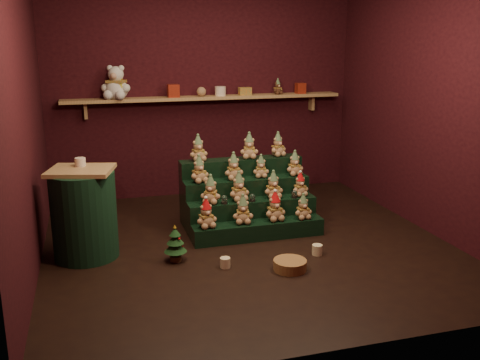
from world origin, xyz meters
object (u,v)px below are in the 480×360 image
object	(u,v)px
mini_christmas_tree	(175,243)
wicker_basket	(290,265)
mug_left	(225,263)
mug_right	(317,250)
side_table	(84,214)
brown_bear	(278,87)
white_bear	(116,78)
snow_globe_c	(294,194)
snow_globe_b	(252,198)
riser_tier_front	(258,230)
snow_globe_a	(224,200)

from	to	relation	value
mini_christmas_tree	wicker_basket	world-z (taller)	mini_christmas_tree
mug_left	mug_right	world-z (taller)	mug_right
side_table	wicker_basket	xyz separation A→B (m)	(1.77, -0.83, -0.38)
mug_left	wicker_basket	xyz separation A→B (m)	(0.55, -0.21, 0.00)
brown_bear	mini_christmas_tree	bearing A→B (deg)	-147.77
side_table	white_bear	size ratio (longest dim) A/B	1.71
snow_globe_c	mini_christmas_tree	xyz separation A→B (m)	(-1.39, -0.51, -0.23)
snow_globe_b	snow_globe_c	bearing A→B (deg)	0.00
snow_globe_b	riser_tier_front	bearing A→B (deg)	-83.78
side_table	brown_bear	xyz separation A→B (m)	(2.54, 1.71, 0.99)
brown_bear	wicker_basket	bearing A→B (deg)	-124.48
mini_christmas_tree	brown_bear	world-z (taller)	brown_bear
white_bear	mug_left	bearing A→B (deg)	-48.99
riser_tier_front	wicker_basket	bearing A→B (deg)	-87.73
wicker_basket	brown_bear	bearing A→B (deg)	73.06
wicker_basket	white_bear	size ratio (longest dim) A/B	0.60
mini_christmas_tree	snow_globe_c	bearing A→B (deg)	20.12
wicker_basket	mug_right	bearing A→B (deg)	34.05
riser_tier_front	white_bear	size ratio (longest dim) A/B	2.75
wicker_basket	white_bear	world-z (taller)	white_bear
white_bear	wicker_basket	bearing A→B (deg)	-39.76
brown_bear	mug_left	bearing A→B (deg)	-137.22
snow_globe_b	white_bear	distance (m)	2.31
riser_tier_front	snow_globe_c	size ratio (longest dim) A/B	16.08
riser_tier_front	side_table	distance (m)	1.77
mug_left	brown_bear	xyz separation A→B (m)	(1.33, 2.33, 1.37)
mini_christmas_tree	mug_left	world-z (taller)	mini_christmas_tree
side_table	wicker_basket	world-z (taller)	side_table
snow_globe_c	side_table	distance (m)	2.20
snow_globe_b	mug_left	xyz separation A→B (m)	(-0.50, -0.78, -0.36)
riser_tier_front	snow_globe_a	world-z (taller)	snow_globe_a
wicker_basket	brown_bear	size ratio (longest dim) A/B	1.53
snow_globe_a	brown_bear	distance (m)	2.17
snow_globe_b	wicker_basket	distance (m)	1.06
wicker_basket	brown_bear	world-z (taller)	brown_bear
snow_globe_a	snow_globe_b	bearing A→B (deg)	-0.00
mini_christmas_tree	brown_bear	bearing A→B (deg)	49.77
riser_tier_front	white_bear	distance (m)	2.60
snow_globe_c	white_bear	bearing A→B (deg)	138.29
riser_tier_front	mug_right	distance (m)	0.71
snow_globe_b	mug_right	world-z (taller)	snow_globe_b
brown_bear	mug_right	bearing A→B (deg)	-117.27
snow_globe_c	white_bear	distance (m)	2.60
snow_globe_c	brown_bear	distance (m)	1.88
snow_globe_b	side_table	world-z (taller)	side_table
snow_globe_b	snow_globe_c	world-z (taller)	snow_globe_c
riser_tier_front	mug_right	size ratio (longest dim) A/B	13.81
mug_right	brown_bear	bearing A→B (deg)	80.27
side_table	mug_left	size ratio (longest dim) A/B	9.26
mug_right	white_bear	world-z (taller)	white_bear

